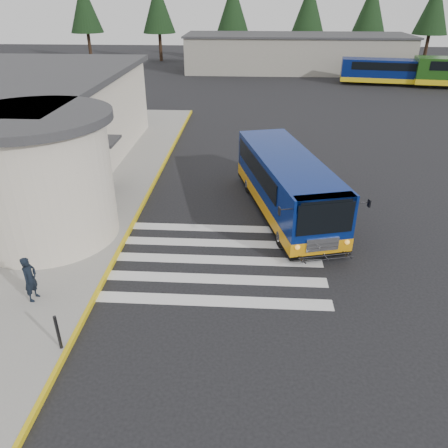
# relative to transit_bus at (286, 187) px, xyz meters

# --- Properties ---
(ground) EXTENTS (140.00, 140.00, 0.00)m
(ground) POSITION_rel_transit_bus_xyz_m (-2.37, -3.24, -1.22)
(ground) COLOR black
(ground) RESTS_ON ground
(sidewalk) EXTENTS (10.00, 34.00, 0.15)m
(sidewalk) POSITION_rel_transit_bus_xyz_m (-11.37, 0.76, -1.15)
(sidewalk) COLOR gray
(sidewalk) RESTS_ON ground
(curb_strip) EXTENTS (0.12, 34.00, 0.16)m
(curb_strip) POSITION_rel_transit_bus_xyz_m (-6.42, 0.76, -1.14)
(curb_strip) COLOR gold
(curb_strip) RESTS_ON ground
(station_building) EXTENTS (12.70, 18.70, 4.80)m
(station_building) POSITION_rel_transit_bus_xyz_m (-13.22, 3.67, 1.34)
(station_building) COLOR beige
(station_building) RESTS_ON ground
(crosswalk) EXTENTS (8.00, 5.35, 0.01)m
(crosswalk) POSITION_rel_transit_bus_xyz_m (-2.87, -4.04, -1.22)
(crosswalk) COLOR silver
(crosswalk) RESTS_ON ground
(depot_building) EXTENTS (26.40, 8.40, 4.20)m
(depot_building) POSITION_rel_transit_bus_xyz_m (3.63, 38.76, 0.88)
(depot_building) COLOR gray
(depot_building) RESTS_ON ground
(tree_line) EXTENTS (58.40, 4.40, 10.00)m
(tree_line) POSITION_rel_transit_bus_xyz_m (3.91, 46.76, 5.55)
(tree_line) COLOR black
(tree_line) RESTS_ON ground
(transit_bus) EXTENTS (4.81, 9.32, 2.56)m
(transit_bus) POSITION_rel_transit_bus_xyz_m (0.00, 0.00, 0.00)
(transit_bus) COLOR navy
(transit_bus) RESTS_ON ground
(pedestrian_a) EXTENTS (0.43, 0.59, 1.50)m
(pedestrian_a) POSITION_rel_transit_bus_xyz_m (-8.24, -6.85, -0.32)
(pedestrian_a) COLOR black
(pedestrian_a) RESTS_ON sidewalk
(pedestrian_b) EXTENTS (1.13, 1.13, 1.84)m
(pedestrian_b) POSITION_rel_transit_bus_xyz_m (-7.56, -3.81, -0.15)
(pedestrian_b) COLOR black
(pedestrian_b) RESTS_ON sidewalk
(bollard) EXTENTS (0.09, 0.09, 1.08)m
(bollard) POSITION_rel_transit_bus_xyz_m (-6.57, -8.89, -0.53)
(bollard) COLOR black
(bollard) RESTS_ON sidewalk
(far_bus_a) EXTENTS (8.72, 3.63, 2.18)m
(far_bus_a) POSITION_rel_transit_bus_xyz_m (11.94, 30.70, 0.20)
(far_bus_a) COLOR #06154E
(far_bus_a) RESTS_ON ground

